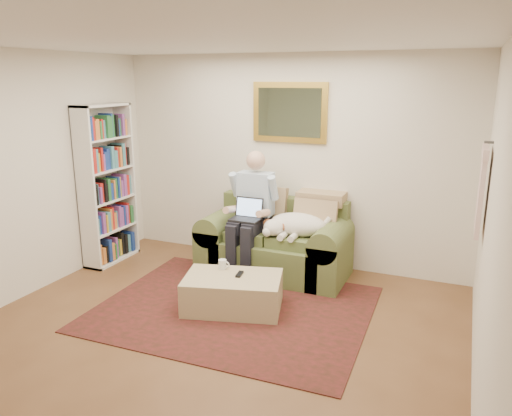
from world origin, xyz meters
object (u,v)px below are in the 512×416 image
Objects in this scene: seated_man at (250,215)px; laptop at (247,214)px; sofa at (275,249)px; bookshelf at (107,185)px; ottoman at (233,293)px; sleeping_dog at (298,225)px; coffee_mug at (222,264)px.

laptop is at bearing -90.00° from seated_man.
bookshelf is (-2.11, -0.42, 0.70)m from sofa.
sofa reaches higher than ottoman.
sofa is 0.59m from laptop.
sofa is 0.49m from sleeping_dog.
seated_man reaches higher than sofa.
ottoman is (0.23, -0.94, -0.56)m from seated_man.
bookshelf reaches higher than sleeping_dog.
sofa is at bearing 164.26° from sleeping_dog.
coffee_mug is (0.03, -0.71, -0.37)m from laptop.
sofa is 0.53m from seated_man.
sleeping_dog is at bearing 13.64° from laptop.
coffee_mug is (-0.19, 0.16, 0.23)m from ottoman.
sofa is 5.15× the size of laptop.
sleeping_dog is at bearing 7.13° from seated_man.
ottoman is at bearing -76.44° from seated_man.
bookshelf is at bearing -168.69° from sofa.
sleeping_dog is (0.31, -0.09, 0.37)m from sofa.
sleeping_dog is at bearing 70.79° from ottoman.
laptop is at bearing 5.98° from bookshelf.
sleeping_dog is at bearing 57.37° from coffee_mug.
bookshelf is at bearing 164.58° from coffee_mug.
coffee_mug is at bearing -87.68° from seated_man.
ottoman is at bearing -18.03° from bookshelf.
coffee_mug is at bearing -15.42° from bookshelf.
laptop is (0.00, -0.07, 0.04)m from seated_man.
bookshelf is (-2.08, 0.68, 0.82)m from ottoman.
ottoman is (-0.04, -1.10, -0.13)m from sofa.
coffee_mug is (0.03, -0.78, -0.33)m from seated_man.
sofa is 2.26m from bookshelf.
sofa reaches higher than sleeping_dog.
ottoman is 0.49× the size of bookshelf.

